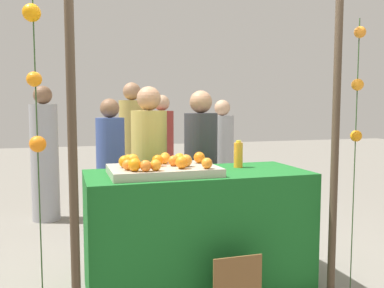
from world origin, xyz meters
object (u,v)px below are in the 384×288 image
orange_0 (128,165)px  juice_bottle (238,155)px  stall_counter (198,230)px  vendor_right (201,179)px  orange_1 (156,165)px  vendor_left (150,181)px

orange_0 → juice_bottle: bearing=15.9°
orange_0 → stall_counter: bearing=15.1°
vendor_right → orange_1: bearing=-124.1°
juice_bottle → vendor_left: size_ratio=0.14×
juice_bottle → vendor_right: 0.66m
orange_0 → vendor_right: 1.20m
orange_1 → vendor_right: (0.63, 0.93, -0.29)m
orange_1 → juice_bottle: (0.76, 0.36, 0.01)m
orange_0 → orange_1: orange_1 is taller
orange_0 → vendor_left: size_ratio=0.05×
orange_0 → orange_1: bearing=-26.0°
stall_counter → vendor_left: (-0.25, 0.65, 0.28)m
stall_counter → vendor_left: size_ratio=1.06×
vendor_right → juice_bottle: bearing=-76.7°
orange_0 → juice_bottle: 0.98m
orange_1 → juice_bottle: juice_bottle is taller
vendor_right → vendor_left: bearing=-175.8°
orange_0 → vendor_right: size_ratio=0.05×
stall_counter → vendor_right: vendor_right is taller
orange_0 → juice_bottle: (0.94, 0.27, 0.01)m
orange_1 → vendor_right: 1.16m
orange_1 → vendor_right: size_ratio=0.05×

